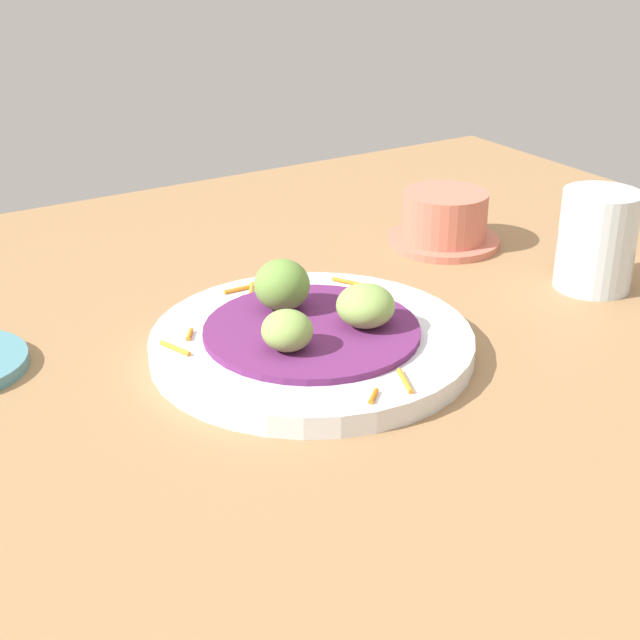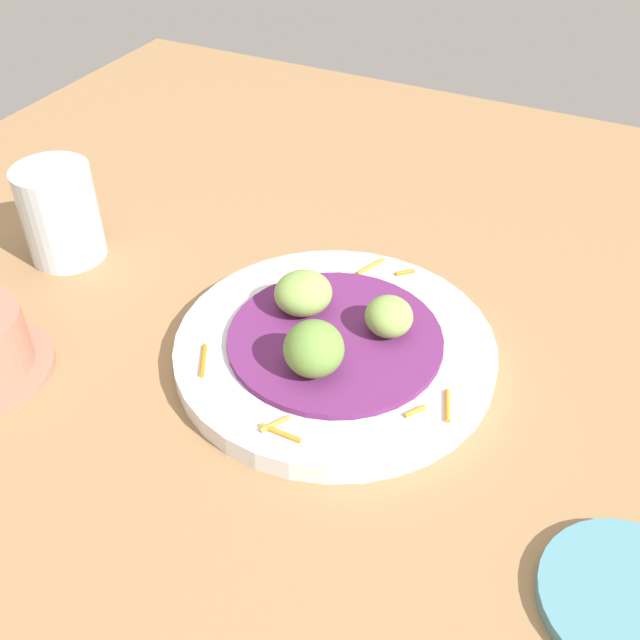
% 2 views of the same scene
% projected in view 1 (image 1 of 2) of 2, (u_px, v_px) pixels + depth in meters
% --- Properties ---
extents(table_surface, '(1.10, 1.10, 0.02)m').
position_uv_depth(table_surface, '(394.00, 364.00, 0.79)').
color(table_surface, '#936D47').
rests_on(table_surface, ground).
extents(main_plate, '(0.27, 0.27, 0.02)m').
position_uv_depth(main_plate, '(312.00, 343.00, 0.78)').
color(main_plate, silver).
rests_on(main_plate, table_surface).
extents(cabbage_bed, '(0.18, 0.18, 0.01)m').
position_uv_depth(cabbage_bed, '(312.00, 330.00, 0.77)').
color(cabbage_bed, '#60235B').
rests_on(cabbage_bed, main_plate).
extents(carrot_garnish, '(0.25, 0.21, 0.00)m').
position_uv_depth(carrot_garnish, '(286.00, 323.00, 0.79)').
color(carrot_garnish, orange).
rests_on(carrot_garnish, main_plate).
extents(guac_scoop_left, '(0.07, 0.07, 0.04)m').
position_uv_depth(guac_scoop_left, '(282.00, 285.00, 0.80)').
color(guac_scoop_left, olive).
rests_on(guac_scoop_left, cabbage_bed).
extents(guac_scoop_center, '(0.06, 0.06, 0.03)m').
position_uv_depth(guac_scoop_center, '(287.00, 330.00, 0.73)').
color(guac_scoop_center, '#84A851').
rests_on(guac_scoop_center, cabbage_bed).
extents(guac_scoop_right, '(0.07, 0.07, 0.04)m').
position_uv_depth(guac_scoop_right, '(366.00, 306.00, 0.77)').
color(guac_scoop_right, '#84A851').
rests_on(guac_scoop_right, cabbage_bed).
extents(terracotta_bowl, '(0.12, 0.12, 0.06)m').
position_uv_depth(terracotta_bowl, '(444.00, 221.00, 1.01)').
color(terracotta_bowl, '#C66B56').
rests_on(terracotta_bowl, table_surface).
extents(water_glass, '(0.07, 0.07, 0.10)m').
position_uv_depth(water_glass, '(597.00, 240.00, 0.89)').
color(water_glass, silver).
rests_on(water_glass, table_surface).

